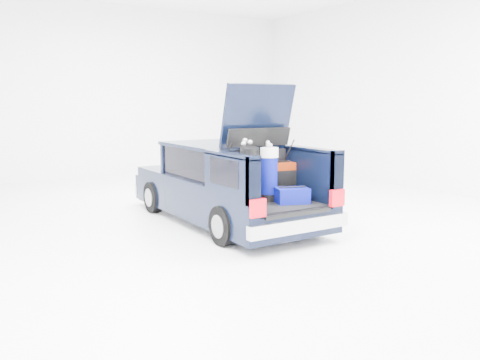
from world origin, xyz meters
TOP-DOWN VIEW (x-y plane):
  - ground at (0.00, 0.00)m, footprint 14.00×14.00m
  - car at (-0.00, 0.11)m, footprint 1.87×4.65m
  - red_suitcase at (0.50, -1.09)m, footprint 0.40×0.29m
  - black_golf_bag at (-0.50, -1.50)m, footprint 0.32×0.45m
  - blue_golf_bag at (0.08, -1.27)m, footprint 0.33×0.33m
  - blue_duffel at (0.27, -1.63)m, footprint 0.58×0.47m

SIDE VIEW (x-z plane):
  - ground at x=0.00m, z-range 0.00..0.00m
  - car at x=0.00m, z-range -0.56..1.91m
  - blue_duffel at x=0.27m, z-range 0.59..0.86m
  - red_suitcase at x=0.50m, z-range 0.58..1.19m
  - blue_golf_bag at x=0.08m, z-range 0.55..1.53m
  - black_golf_bag at x=-0.50m, z-range 0.55..1.59m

